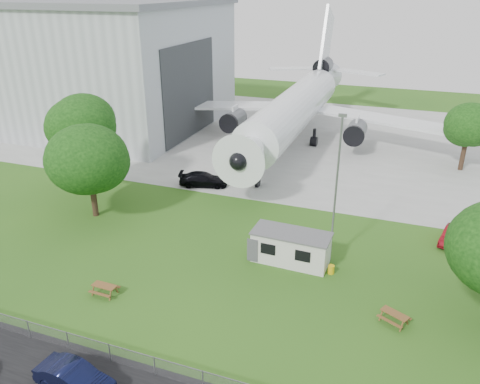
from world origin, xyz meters
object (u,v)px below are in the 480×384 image
(site_cabin, at_px, (291,247))
(picnic_west, at_px, (105,294))
(hangar, at_px, (78,61))
(picnic_east, at_px, (393,322))
(car_centre_sedan, at_px, (75,379))
(airliner, at_px, (297,105))

(site_cabin, height_order, picnic_west, site_cabin)
(site_cabin, xyz_separation_m, picnic_west, (-11.49, -8.88, -1.31))
(hangar, height_order, picnic_east, hangar)
(site_cabin, xyz_separation_m, car_centre_sedan, (-7.80, -16.84, -0.54))
(car_centre_sedan, bearing_deg, site_cabin, -19.31)
(airliner, bearing_deg, picnic_west, -96.07)
(car_centre_sedan, bearing_deg, picnic_east, -48.02)
(hangar, xyz_separation_m, site_cabin, (43.22, -31.12, -8.09))
(airliner, xyz_separation_m, site_cabin, (7.25, -30.98, -3.96))
(hangar, distance_m, picnic_west, 51.92)
(airliner, bearing_deg, picnic_east, -66.58)
(hangar, relative_size, picnic_east, 23.89)
(hangar, bearing_deg, site_cabin, -35.76)
(hangar, relative_size, picnic_west, 23.89)
(hangar, relative_size, airliner, 0.90)
(picnic_west, height_order, car_centre_sedan, car_centre_sedan)
(picnic_west, distance_m, picnic_east, 20.19)
(site_cabin, bearing_deg, picnic_west, -142.30)
(picnic_east, bearing_deg, hangar, 171.62)
(picnic_east, bearing_deg, car_centre_sedan, -116.96)
(picnic_east, height_order, car_centre_sedan, car_centre_sedan)
(picnic_east, distance_m, car_centre_sedan, 20.04)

